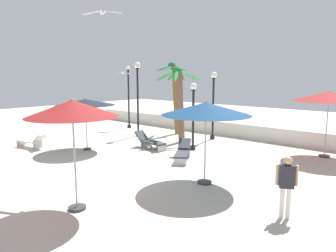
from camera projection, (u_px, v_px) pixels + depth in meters
The scene contains 18 objects.
ground_plane at pixel (114, 170), 12.29m from camera, with size 56.00×56.00×0.00m, color beige.
boundary_wall at pixel (233, 130), 19.14m from camera, with size 25.20×0.30×0.86m, color silver.
patio_umbrella_0 at pixel (329, 97), 13.90m from camera, with size 3.16×3.16×3.09m.
patio_umbrella_1 at pixel (206, 109), 10.38m from camera, with size 3.06×3.06×2.90m.
patio_umbrella_2 at pixel (72, 109), 8.24m from camera, with size 2.47×2.47×3.14m.
patio_umbrella_3 at pixel (85, 102), 15.36m from camera, with size 2.95×2.95×2.65m.
palm_tree_0 at pixel (174, 89), 19.86m from camera, with size 2.30×2.17×4.65m.
palm_tree_1 at pixel (179, 94), 17.31m from camera, with size 2.66×2.66×4.29m.
lamp_post_0 at pixel (138, 89), 18.95m from camera, with size 0.40×0.40×4.58m.
lamp_post_1 at pixel (213, 97), 18.03m from camera, with size 0.38×0.38×3.97m.
lamp_post_2 at pixel (129, 95), 22.07m from camera, with size 0.30×0.30×4.45m.
lamp_post_3 at pixel (193, 110), 15.39m from camera, with size 0.36×0.36×3.40m.
lounge_chair_0 at pixel (32, 141), 16.07m from camera, with size 1.95×0.95×0.84m.
lounge_chair_1 at pixel (183, 151), 13.72m from camera, with size 1.45×1.88×0.83m.
lounge_chair_2 at pixel (150, 141), 15.92m from camera, with size 1.91×0.63×0.84m.
guest_0 at pixel (286, 181), 7.97m from camera, with size 0.50×0.39×1.69m.
seagull_0 at pixel (123, 73), 21.82m from camera, with size 1.15×0.39×0.17m.
seagull_2 at pixel (102, 12), 10.26m from camera, with size 1.24×0.85×0.14m.
Camera 1 is at (9.49, -7.42, 3.71)m, focal length 32.88 mm.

